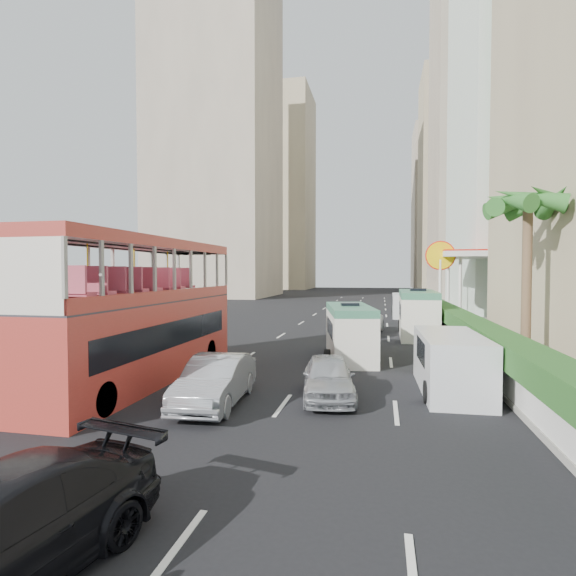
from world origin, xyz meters
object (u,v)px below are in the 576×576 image
(car_silver_lane_a, at_px, (216,404))
(minibus_far, at_px, (418,314))
(car_silver_lane_b, at_px, (328,398))
(panel_van_far, at_px, (404,305))
(van_asset, at_px, (361,334))
(minibus_near, at_px, (350,332))
(panel_van_near, at_px, (451,363))
(palm_tree, at_px, (527,285))
(double_decker_bus, at_px, (142,310))
(shell_station, at_px, (480,287))

(car_silver_lane_a, relative_size, minibus_far, 0.69)
(car_silver_lane_b, distance_m, panel_van_far, 26.58)
(van_asset, relative_size, minibus_near, 0.99)
(panel_van_near, bearing_deg, palm_tree, 45.36)
(car_silver_lane_b, bearing_deg, minibus_far, 66.87)
(double_decker_bus, height_order, panel_van_near, double_decker_bus)
(car_silver_lane_a, distance_m, panel_van_near, 7.56)
(panel_van_near, relative_size, shell_station, 0.58)
(minibus_far, xyz_separation_m, palm_tree, (3.28, -9.32, 2.00))
(minibus_near, distance_m, panel_van_near, 6.21)
(double_decker_bus, relative_size, car_silver_lane_a, 2.58)
(minibus_far, distance_m, panel_van_far, 12.05)
(double_decker_bus, xyz_separation_m, van_asset, (7.11, 13.79, -2.53))
(minibus_far, bearing_deg, palm_tree, -69.68)
(car_silver_lane_b, bearing_deg, panel_van_far, 73.85)
(car_silver_lane_b, distance_m, van_asset, 14.76)
(double_decker_bus, distance_m, shell_station, 28.02)
(car_silver_lane_b, bearing_deg, van_asset, 80.28)
(minibus_near, height_order, palm_tree, palm_tree)
(car_silver_lane_b, xyz_separation_m, minibus_near, (0.19, 6.59, 1.18))
(shell_station, bearing_deg, minibus_far, -119.50)
(van_asset, height_order, panel_van_far, panel_van_far)
(shell_station, bearing_deg, van_asset, -133.99)
(car_silver_lane_b, bearing_deg, car_silver_lane_a, -165.26)
(van_asset, height_order, palm_tree, palm_tree)
(double_decker_bus, distance_m, car_silver_lane_a, 5.02)
(van_asset, xyz_separation_m, minibus_near, (-0.12, -8.16, 1.18))
(minibus_near, height_order, panel_van_far, minibus_near)
(car_silver_lane_a, bearing_deg, palm_tree, 28.55)
(panel_van_near, xyz_separation_m, shell_station, (5.41, 22.43, 1.82))
(car_silver_lane_b, height_order, minibus_far, minibus_far)
(minibus_far, xyz_separation_m, panel_van_far, (-0.20, 12.05, -0.38))
(car_silver_lane_a, xyz_separation_m, palm_tree, (10.14, 6.31, 3.38))
(minibus_near, bearing_deg, car_silver_lane_b, -101.97)
(car_silver_lane_a, height_order, palm_tree, palm_tree)
(van_asset, bearing_deg, panel_van_near, -69.63)
(panel_van_near, bearing_deg, panel_van_far, 89.10)
(car_silver_lane_a, xyz_separation_m, van_asset, (3.45, 16.11, 0.00))
(car_silver_lane_a, relative_size, car_silver_lane_b, 1.12)
(minibus_far, distance_m, panel_van_near, 12.76)
(minibus_far, relative_size, palm_tree, 0.97)
(car_silver_lane_b, xyz_separation_m, minibus_far, (3.72, 14.28, 1.38))
(car_silver_lane_b, distance_m, minibus_near, 6.70)
(car_silver_lane_b, bearing_deg, palm_tree, 26.81)
(double_decker_bus, xyz_separation_m, panel_van_near, (10.59, 0.57, -1.60))
(car_silver_lane_a, bearing_deg, panel_van_far, 73.11)
(panel_van_far, relative_size, palm_tree, 0.78)
(car_silver_lane_b, relative_size, minibus_near, 0.71)
(palm_tree, bearing_deg, car_silver_lane_a, -148.09)
(minibus_near, bearing_deg, panel_van_far, 70.09)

